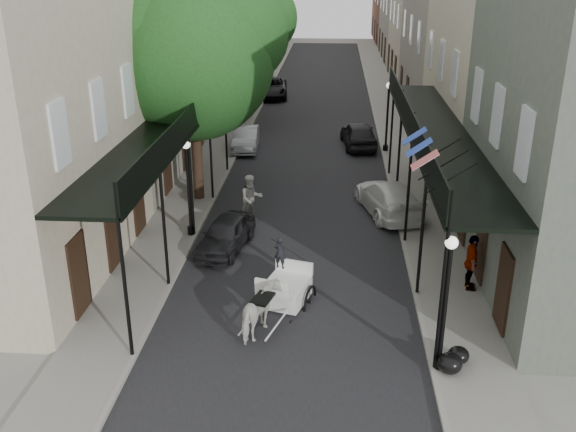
% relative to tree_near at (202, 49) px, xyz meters
% --- Properties ---
extents(ground, '(140.00, 140.00, 0.00)m').
position_rel_tree_near_xyz_m(ground, '(4.20, -10.18, -6.49)').
color(ground, gray).
rests_on(ground, ground).
extents(road, '(8.00, 90.00, 0.01)m').
position_rel_tree_near_xyz_m(road, '(4.20, 9.82, -6.48)').
color(road, black).
rests_on(road, ground).
extents(sidewalk_left, '(2.20, 90.00, 0.12)m').
position_rel_tree_near_xyz_m(sidewalk_left, '(-0.80, 9.82, -6.43)').
color(sidewalk_left, gray).
rests_on(sidewalk_left, ground).
extents(sidewalk_right, '(2.20, 90.00, 0.12)m').
position_rel_tree_near_xyz_m(sidewalk_right, '(9.20, 9.82, -6.43)').
color(sidewalk_right, gray).
rests_on(sidewalk_right, ground).
extents(building_row_left, '(5.00, 80.00, 10.50)m').
position_rel_tree_near_xyz_m(building_row_left, '(-4.40, 19.82, -1.24)').
color(building_row_left, '#BBB095').
rests_on(building_row_left, ground).
extents(building_row_right, '(5.00, 80.00, 10.50)m').
position_rel_tree_near_xyz_m(building_row_right, '(12.80, 19.82, -1.24)').
color(building_row_right, gray).
rests_on(building_row_right, ground).
extents(gallery_left, '(2.20, 18.05, 4.88)m').
position_rel_tree_near_xyz_m(gallery_left, '(-0.59, -3.20, -2.44)').
color(gallery_left, black).
rests_on(gallery_left, sidewalk_left).
extents(gallery_right, '(2.20, 18.05, 4.88)m').
position_rel_tree_near_xyz_m(gallery_right, '(8.99, -3.20, -2.44)').
color(gallery_right, black).
rests_on(gallery_right, sidewalk_right).
extents(tree_near, '(7.31, 6.80, 9.63)m').
position_rel_tree_near_xyz_m(tree_near, '(0.00, 0.00, 0.00)').
color(tree_near, '#382619').
rests_on(tree_near, sidewalk_left).
extents(tree_far, '(6.45, 6.00, 8.61)m').
position_rel_tree_near_xyz_m(tree_far, '(-0.05, 14.00, -0.65)').
color(tree_far, '#382619').
rests_on(tree_far, sidewalk_left).
extents(lamppost_right_near, '(0.32, 0.32, 3.71)m').
position_rel_tree_near_xyz_m(lamppost_right_near, '(8.30, -12.18, -4.44)').
color(lamppost_right_near, black).
rests_on(lamppost_right_near, sidewalk_right).
extents(lamppost_left, '(0.32, 0.32, 3.71)m').
position_rel_tree_near_xyz_m(lamppost_left, '(0.10, -4.18, -4.44)').
color(lamppost_left, black).
rests_on(lamppost_left, sidewalk_left).
extents(lamppost_right_far, '(0.32, 0.32, 3.71)m').
position_rel_tree_near_xyz_m(lamppost_right_far, '(8.30, 7.82, -4.44)').
color(lamppost_right_far, black).
rests_on(lamppost_right_far, sidewalk_right).
extents(horse, '(1.24, 1.88, 1.46)m').
position_rel_tree_near_xyz_m(horse, '(3.53, -10.74, -5.76)').
color(horse, silver).
rests_on(horse, ground).
extents(carriage, '(1.88, 2.40, 2.44)m').
position_rel_tree_near_xyz_m(carriage, '(4.17, -8.57, -5.54)').
color(carriage, black).
rests_on(carriage, ground).
extents(pedestrian_walking, '(1.17, 1.07, 1.95)m').
position_rel_tree_near_xyz_m(pedestrian_walking, '(2.20, -2.41, -5.51)').
color(pedestrian_walking, beige).
rests_on(pedestrian_walking, ground).
extents(pedestrian_sidewalk_left, '(1.38, 1.05, 1.89)m').
position_rel_tree_near_xyz_m(pedestrian_sidewalk_left, '(-1.60, 11.17, -5.42)').
color(pedestrian_sidewalk_left, gray).
rests_on(pedestrian_sidewalk_left, sidewalk_left).
extents(pedestrian_sidewalk_right, '(0.54, 1.12, 1.85)m').
position_rel_tree_near_xyz_m(pedestrian_sidewalk_right, '(9.87, -7.82, -5.44)').
color(pedestrian_sidewalk_right, gray).
rests_on(pedestrian_sidewalk_right, sidewalk_right).
extents(car_left_near, '(2.07, 3.73, 1.20)m').
position_rel_tree_near_xyz_m(car_left_near, '(1.60, -5.15, -5.89)').
color(car_left_near, black).
rests_on(car_left_near, ground).
extents(car_left_mid, '(1.54, 3.86, 1.25)m').
position_rel_tree_near_xyz_m(car_left_mid, '(0.60, 7.87, -5.86)').
color(car_left_mid, '#A3A4A8').
rests_on(car_left_mid, ground).
extents(car_left_far, '(2.78, 5.33, 1.44)m').
position_rel_tree_near_xyz_m(car_left_far, '(0.63, 22.14, -5.77)').
color(car_left_far, black).
rests_on(car_left_far, ground).
extents(car_right_near, '(3.02, 5.07, 1.38)m').
position_rel_tree_near_xyz_m(car_right_near, '(7.78, -1.18, -5.80)').
color(car_right_near, silver).
rests_on(car_right_near, ground).
extents(car_right_far, '(2.18, 4.43, 1.45)m').
position_rel_tree_near_xyz_m(car_right_far, '(6.86, 8.82, -5.76)').
color(car_right_far, black).
rests_on(car_right_far, ground).
extents(trash_bags, '(0.90, 1.05, 0.54)m').
position_rel_tree_near_xyz_m(trash_bags, '(8.65, -12.20, -6.12)').
color(trash_bags, black).
rests_on(trash_bags, sidewalk_right).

